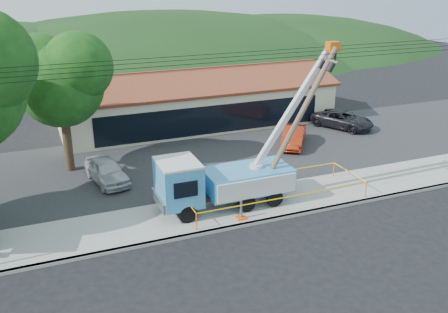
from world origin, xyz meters
TOP-DOWN VIEW (x-y plane):
  - ground at (0.00, 0.00)m, footprint 120.00×120.00m
  - curb at (0.00, 2.10)m, footprint 60.00×0.25m
  - sidewalk at (0.00, 4.00)m, footprint 60.00×4.00m
  - parking_lot at (0.00, 12.00)m, footprint 60.00×12.00m
  - strip_mall at (4.00, 19.98)m, footprint 22.50×8.53m
  - tree_lot at (-7.00, 13.00)m, footprint 6.30×5.60m
  - hill_center at (10.00, 55.00)m, footprint 89.60×64.00m
  - hill_east at (30.00, 55.00)m, footprint 72.80×52.00m
  - utility_truck at (0.08, 4.40)m, footprint 10.14×3.98m
  - leaning_pole at (4.30, 3.90)m, footprint 4.84×1.64m
  - caution_tape at (3.03, 4.01)m, footprint 10.19×3.28m
  - car_silver at (-5.11, 10.14)m, footprint 2.48×4.53m
  - car_red at (8.67, 11.71)m, footprint 3.67×4.35m
  - car_dark at (14.51, 14.05)m, footprint 4.43×5.53m

SIDE VIEW (x-z plane):
  - ground at x=0.00m, z-range 0.00..0.00m
  - hill_center at x=10.00m, z-range -16.00..16.00m
  - hill_east at x=30.00m, z-range -13.00..13.00m
  - car_silver at x=-5.11m, z-range -0.73..0.73m
  - car_red at x=8.67m, z-range -0.70..0.70m
  - car_dark at x=14.51m, z-range -0.70..0.70m
  - parking_lot at x=0.00m, z-range 0.00..0.10m
  - curb at x=0.00m, z-range 0.00..0.15m
  - sidewalk at x=0.00m, z-range 0.00..0.15m
  - caution_tape at x=3.03m, z-range 0.38..1.33m
  - utility_truck at x=0.08m, z-range -2.54..6.01m
  - strip_mall at x=4.00m, z-range -0.46..4.22m
  - leaning_pole at x=4.30m, z-range 0.50..8.93m
  - tree_lot at x=-7.00m, z-range 1.74..10.68m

